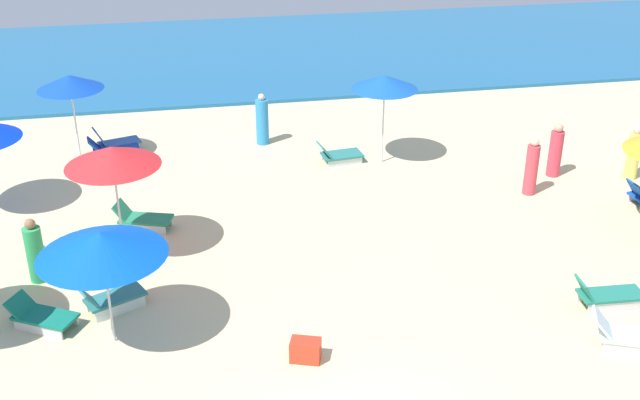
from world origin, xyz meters
name	(u,v)px	position (x,y,z in m)	size (l,w,h in m)	color
ocean	(230,55)	(0.00, 23.70, 0.06)	(60.00, 12.60, 0.12)	#1C5F91
umbrella_0	(112,156)	(-3.87, 7.54, 2.49)	(2.11, 2.11, 2.72)	silver
lounge_chair_0_0	(142,219)	(-3.46, 8.81, 0.26)	(1.48, 0.98, 0.68)	silver
lounge_chair_0_1	(78,265)	(-4.82, 6.88, 0.25)	(1.57, 1.01, 0.75)	silver
umbrella_1	(70,82)	(-5.28, 13.38, 2.42)	(1.86, 1.86, 2.63)	silver
lounge_chair_1_0	(116,143)	(-4.29, 13.98, 0.29)	(1.43, 0.95, 0.81)	silver
lounge_chair_1_1	(113,149)	(-4.37, 13.63, 0.23)	(1.52, 0.77, 0.63)	silver
lounge_chair_3_0	(607,295)	(6.02, 3.52, 0.26)	(1.44, 0.64, 0.69)	silver
lounge_chair_3_1	(623,334)	(5.64, 2.21, 0.26)	(1.41, 1.05, 0.68)	silver
umbrella_6	(385,82)	(3.40, 11.71, 2.42)	(1.88, 1.88, 2.63)	silver
lounge_chair_6_0	(338,155)	(2.14, 11.91, 0.24)	(1.35, 0.80, 0.64)	silver
umbrella_8	(101,244)	(-3.96, 4.21, 2.15)	(2.41, 2.41, 2.39)	silver
lounge_chair_8_0	(111,299)	(-4.04, 5.29, 0.27)	(1.42, 1.06, 0.70)	silver
lounge_chair_8_1	(41,316)	(-5.39, 4.97, 0.24)	(1.47, 1.19, 0.59)	silver
beachgoer_1	(633,154)	(9.91, 9.28, 0.73)	(0.37, 0.37, 1.57)	#F9E460
beachgoer_2	(532,168)	(6.73, 8.89, 0.75)	(0.48, 0.48, 1.61)	#DD414F
beachgoer_4	(262,121)	(0.15, 13.79, 0.74)	(0.54, 0.54, 1.61)	#2D8BCF
beachgoer_5	(555,152)	(7.89, 9.87, 0.72)	(0.44, 0.44, 1.56)	#DC3B4E
beachgoer_6	(35,253)	(-5.66, 6.81, 0.69)	(0.44, 0.44, 1.50)	green
cooler_box_0	(305,350)	(-0.41, 2.93, 0.21)	(0.56, 0.36, 0.43)	red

